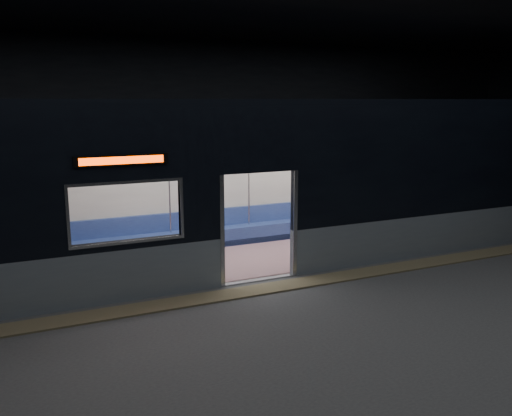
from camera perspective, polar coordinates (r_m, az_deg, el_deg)
station_floor at (r=9.39m, az=3.05°, el=-9.55°), size 24.00×14.00×0.01m
station_envelope at (r=8.78m, az=3.31°, el=13.44°), size 24.00×14.00×5.00m
tactile_strip at (r=9.84m, az=1.54°, el=-8.41°), size 22.80×0.50×0.03m
metro_car at (r=11.18m, az=-2.96°, el=3.65°), size 18.00×3.04×3.35m
passenger at (r=13.53m, az=6.86°, el=0.36°), size 0.40×0.67×1.33m
handbag at (r=13.38m, az=7.37°, el=-0.26°), size 0.30×0.26×0.14m
transit_map at (r=14.87m, az=13.31°, el=3.92°), size 1.07×0.03×0.69m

